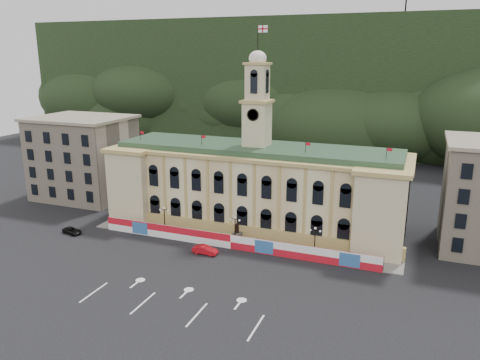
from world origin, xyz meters
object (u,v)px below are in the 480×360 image
at_px(lamp_center, 235,228).
at_px(red_sedan, 205,250).
at_px(statue, 237,236).
at_px(black_suv, 72,231).

bearing_deg(lamp_center, red_sedan, -119.39).
distance_m(statue, black_suv, 30.88).
distance_m(red_sedan, black_suv, 26.88).
height_order(statue, black_suv, statue).
relative_size(statue, lamp_center, 0.72).
distance_m(lamp_center, black_suv, 30.76).
height_order(red_sedan, black_suv, red_sedan).
xyz_separation_m(statue, black_suv, (-30.00, -7.29, -0.63)).
bearing_deg(black_suv, lamp_center, -64.21).
distance_m(statue, lamp_center, 2.14).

